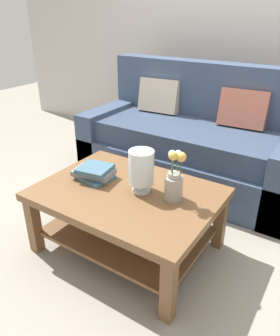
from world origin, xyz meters
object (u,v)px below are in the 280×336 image
object	(u,v)px
coffee_table	(128,208)
book_stack_main	(95,173)
glass_hurricane_vase	(141,168)
couch	(192,143)
flower_pitcher	(174,180)

from	to	relation	value
coffee_table	book_stack_main	distance (m)	0.33
book_stack_main	glass_hurricane_vase	bearing A→B (deg)	5.52
couch	book_stack_main	bearing A→B (deg)	-98.72
couch	coffee_table	world-z (taller)	couch
coffee_table	glass_hurricane_vase	distance (m)	0.30
couch	book_stack_main	xyz separation A→B (m)	(-0.18, -1.16, 0.13)
couch	coffee_table	xyz separation A→B (m)	(0.10, -1.18, -0.04)
couch	glass_hurricane_vase	bearing A→B (deg)	-81.13
couch	glass_hurricane_vase	distance (m)	1.17
glass_hurricane_vase	flower_pitcher	distance (m)	0.22
couch	flower_pitcher	size ratio (longest dim) A/B	6.01
coffee_table	glass_hurricane_vase	xyz separation A→B (m)	(0.07, 0.05, 0.29)
book_stack_main	couch	bearing A→B (deg)	81.28
couch	flower_pitcher	world-z (taller)	couch
coffee_table	glass_hurricane_vase	size ratio (longest dim) A/B	4.08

